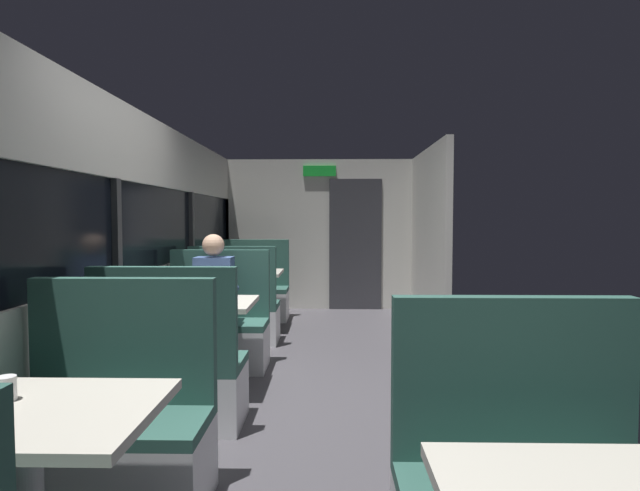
{
  "coord_description": "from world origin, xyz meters",
  "views": [
    {
      "loc": [
        0.18,
        -3.87,
        1.41
      ],
      "look_at": [
        0.02,
        3.4,
        1.02
      ],
      "focal_mm": 29.41,
      "sensor_mm": 36.0,
      "label": 1
    }
  ],
  "objects_px": {
    "bench_near_window_facing_entry": "(112,439)",
    "bench_far_window_facing_entry": "(254,296)",
    "dining_table_near_window": "(27,436)",
    "dining_table_mid_window": "(197,314)",
    "coffee_cup_primary": "(254,268)",
    "seated_passenger": "(215,312)",
    "bench_far_window_facing_end": "(236,314)",
    "dining_table_far_window": "(245,279)",
    "bench_mid_window_facing_entry": "(217,333)",
    "coffee_cup_secondary": "(6,389)",
    "bench_mid_window_facing_end": "(172,379)"
  },
  "relations": [
    {
      "from": "dining_table_mid_window",
      "to": "bench_far_window_facing_entry",
      "type": "distance_m",
      "value": 3.07
    },
    {
      "from": "bench_mid_window_facing_entry",
      "to": "coffee_cup_secondary",
      "type": "relative_size",
      "value": 12.22
    },
    {
      "from": "bench_far_window_facing_entry",
      "to": "dining_table_mid_window",
      "type": "bearing_deg",
      "value": -90.0
    },
    {
      "from": "bench_mid_window_facing_entry",
      "to": "bench_far_window_facing_entry",
      "type": "distance_m",
      "value": 2.36
    },
    {
      "from": "bench_mid_window_facing_entry",
      "to": "seated_passenger",
      "type": "relative_size",
      "value": 0.87
    },
    {
      "from": "bench_mid_window_facing_end",
      "to": "coffee_cup_secondary",
      "type": "distance_m",
      "value": 1.65
    },
    {
      "from": "dining_table_near_window",
      "to": "bench_near_window_facing_entry",
      "type": "bearing_deg",
      "value": 90.0
    },
    {
      "from": "bench_mid_window_facing_end",
      "to": "bench_far_window_facing_entry",
      "type": "distance_m",
      "value": 3.76
    },
    {
      "from": "dining_table_near_window",
      "to": "seated_passenger",
      "type": "relative_size",
      "value": 0.71
    },
    {
      "from": "seated_passenger",
      "to": "bench_far_window_facing_end",
      "type": "bearing_deg",
      "value": 90.0
    },
    {
      "from": "bench_mid_window_facing_entry",
      "to": "bench_far_window_facing_entry",
      "type": "bearing_deg",
      "value": 90.0
    },
    {
      "from": "bench_mid_window_facing_end",
      "to": "coffee_cup_primary",
      "type": "height_order",
      "value": "bench_mid_window_facing_end"
    },
    {
      "from": "bench_mid_window_facing_entry",
      "to": "dining_table_far_window",
      "type": "xyz_separation_m",
      "value": [
        0.0,
        1.66,
        0.31
      ]
    },
    {
      "from": "bench_near_window_facing_entry",
      "to": "dining_table_far_window",
      "type": "bearing_deg",
      "value": 90.0
    },
    {
      "from": "dining_table_mid_window",
      "to": "bench_far_window_facing_end",
      "type": "distance_m",
      "value": 1.69
    },
    {
      "from": "bench_mid_window_facing_end",
      "to": "coffee_cup_secondary",
      "type": "relative_size",
      "value": 12.22
    },
    {
      "from": "dining_table_far_window",
      "to": "dining_table_near_window",
      "type": "bearing_deg",
      "value": -90.0
    },
    {
      "from": "dining_table_near_window",
      "to": "coffee_cup_secondary",
      "type": "relative_size",
      "value": 10.0
    },
    {
      "from": "bench_mid_window_facing_entry",
      "to": "coffee_cup_secondary",
      "type": "xyz_separation_m",
      "value": [
        -0.12,
        -2.98,
        0.46
      ]
    },
    {
      "from": "bench_mid_window_facing_entry",
      "to": "seated_passenger",
      "type": "xyz_separation_m",
      "value": [
        0.0,
        -0.07,
        0.21
      ]
    },
    {
      "from": "bench_near_window_facing_entry",
      "to": "bench_mid_window_facing_entry",
      "type": "xyz_separation_m",
      "value": [
        0.0,
        2.36,
        0.0
      ]
    },
    {
      "from": "bench_mid_window_facing_entry",
      "to": "dining_table_far_window",
      "type": "height_order",
      "value": "bench_mid_window_facing_entry"
    },
    {
      "from": "dining_table_mid_window",
      "to": "bench_far_window_facing_entry",
      "type": "xyz_separation_m",
      "value": [
        0.0,
        3.06,
        -0.31
      ]
    },
    {
      "from": "seated_passenger",
      "to": "coffee_cup_primary",
      "type": "relative_size",
      "value": 14.0
    },
    {
      "from": "bench_mid_window_facing_entry",
      "to": "seated_passenger",
      "type": "height_order",
      "value": "seated_passenger"
    },
    {
      "from": "bench_near_window_facing_entry",
      "to": "seated_passenger",
      "type": "distance_m",
      "value": 2.29
    },
    {
      "from": "bench_far_window_facing_entry",
      "to": "seated_passenger",
      "type": "relative_size",
      "value": 0.87
    },
    {
      "from": "bench_far_window_facing_end",
      "to": "dining_table_near_window",
      "type": "bearing_deg",
      "value": -90.0
    },
    {
      "from": "dining_table_near_window",
      "to": "bench_far_window_facing_end",
      "type": "xyz_separation_m",
      "value": [
        0.0,
        4.02,
        -0.31
      ]
    },
    {
      "from": "bench_far_window_facing_entry",
      "to": "coffee_cup_primary",
      "type": "distance_m",
      "value": 0.92
    },
    {
      "from": "bench_near_window_facing_entry",
      "to": "dining_table_mid_window",
      "type": "height_order",
      "value": "bench_near_window_facing_entry"
    },
    {
      "from": "coffee_cup_secondary",
      "to": "bench_far_window_facing_end",
      "type": "bearing_deg",
      "value": 88.32
    },
    {
      "from": "coffee_cup_primary",
      "to": "dining_table_far_window",
      "type": "bearing_deg",
      "value": 142.87
    },
    {
      "from": "bench_far_window_facing_entry",
      "to": "coffee_cup_secondary",
      "type": "xyz_separation_m",
      "value": [
        -0.12,
        -5.34,
        0.46
      ]
    },
    {
      "from": "bench_far_window_facing_end",
      "to": "bench_far_window_facing_entry",
      "type": "xyz_separation_m",
      "value": [
        0.0,
        1.4,
        0.0
      ]
    },
    {
      "from": "dining_table_far_window",
      "to": "seated_passenger",
      "type": "bearing_deg",
      "value": -90.0
    },
    {
      "from": "dining_table_near_window",
      "to": "dining_table_mid_window",
      "type": "height_order",
      "value": "same"
    },
    {
      "from": "dining_table_mid_window",
      "to": "coffee_cup_primary",
      "type": "bearing_deg",
      "value": 87.05
    },
    {
      "from": "dining_table_near_window",
      "to": "bench_near_window_facing_entry",
      "type": "height_order",
      "value": "bench_near_window_facing_entry"
    },
    {
      "from": "dining_table_far_window",
      "to": "bench_mid_window_facing_entry",
      "type": "bearing_deg",
      "value": -90.0
    },
    {
      "from": "bench_mid_window_facing_end",
      "to": "coffee_cup_secondary",
      "type": "height_order",
      "value": "bench_mid_window_facing_end"
    },
    {
      "from": "dining_table_far_window",
      "to": "coffee_cup_primary",
      "type": "distance_m",
      "value": 0.21
    },
    {
      "from": "dining_table_mid_window",
      "to": "bench_mid_window_facing_entry",
      "type": "bearing_deg",
      "value": 90.0
    },
    {
      "from": "bench_near_window_facing_entry",
      "to": "bench_far_window_facing_entry",
      "type": "distance_m",
      "value": 4.72
    },
    {
      "from": "dining_table_far_window",
      "to": "bench_far_window_facing_end",
      "type": "distance_m",
      "value": 0.77
    },
    {
      "from": "bench_mid_window_facing_end",
      "to": "bench_mid_window_facing_entry",
      "type": "bearing_deg",
      "value": 90.0
    },
    {
      "from": "dining_table_near_window",
      "to": "seated_passenger",
      "type": "distance_m",
      "value": 2.99
    },
    {
      "from": "bench_mid_window_facing_end",
      "to": "seated_passenger",
      "type": "height_order",
      "value": "seated_passenger"
    },
    {
      "from": "seated_passenger",
      "to": "bench_far_window_facing_entry",
      "type": "bearing_deg",
      "value": 90.0
    },
    {
      "from": "bench_far_window_facing_entry",
      "to": "bench_mid_window_facing_end",
      "type": "bearing_deg",
      "value": -90.0
    }
  ]
}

